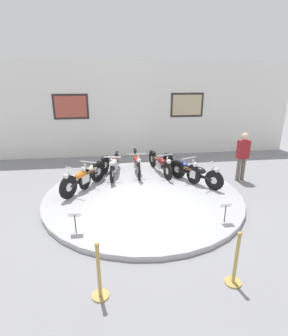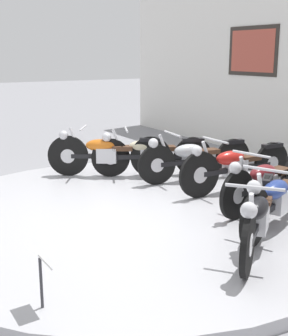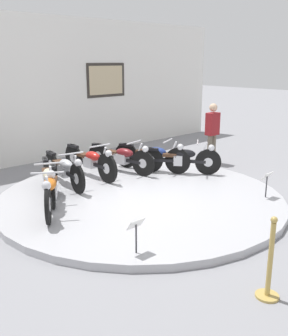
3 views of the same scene
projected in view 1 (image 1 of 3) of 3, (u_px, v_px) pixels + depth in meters
The scene contains 15 objects.
ground_plane at pixel (143, 197), 7.60m from camera, with size 60.00×60.00×0.00m, color gray.
display_platform at pixel (143, 195), 7.58m from camera, with size 5.60×5.60×0.13m, color #ADADB2.
back_wall at pixel (130, 110), 10.94m from camera, with size 14.00×0.22×3.87m.
motorcycle_orange at pixel (83, 177), 7.66m from camera, with size 1.17×1.70×0.81m.
motorcycle_cream at pixel (95, 170), 8.28m from camera, with size 0.87×1.82×0.79m.
motorcycle_silver at pixel (114, 165), 8.76m from camera, with size 0.54×1.95×0.78m.
motorcycle_red at pixel (137, 162), 9.00m from camera, with size 0.54×2.00×0.80m.
motorcycle_maroon at pixel (160, 163), 8.95m from camera, with size 0.59×1.93×0.78m.
motorcycle_blue at pixel (181, 166), 8.62m from camera, with size 0.81×1.84×0.78m.
motorcycle_black at pixel (196, 173), 8.08m from camera, with size 1.26×1.56×0.78m.
info_placard_front_left at pixel (75, 218), 5.58m from camera, with size 0.26×0.11×0.51m.
info_placard_front_centre at pixel (226, 208), 5.98m from camera, with size 0.26×0.11×0.51m.
visitor_standing at pixel (243, 154), 8.51m from camera, with size 0.36×0.22×1.62m.
stanchion_post_left_of_entry at pixel (99, 279), 4.11m from camera, with size 0.28×0.28×1.02m.
stanchion_post_right_of_entry at pixel (235, 267), 4.38m from camera, with size 0.28×0.28×1.02m.
Camera 1 is at (-0.84, -6.80, 3.39)m, focal length 28.00 mm.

